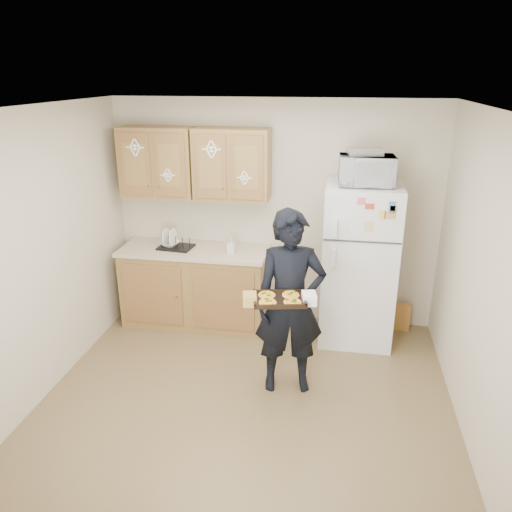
# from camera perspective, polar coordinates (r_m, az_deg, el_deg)

# --- Properties ---
(floor) EXTENTS (3.60, 3.60, 0.00)m
(floor) POSITION_cam_1_polar(r_m,az_deg,el_deg) (4.54, -1.36, -16.89)
(floor) COLOR brown
(floor) RESTS_ON ground
(ceiling) EXTENTS (3.60, 3.60, 0.00)m
(ceiling) POSITION_cam_1_polar(r_m,az_deg,el_deg) (3.62, -1.69, 16.41)
(ceiling) COLOR silver
(ceiling) RESTS_ON wall_back
(wall_back) EXTENTS (3.60, 0.04, 2.50)m
(wall_back) POSITION_cam_1_polar(r_m,az_deg,el_deg) (5.60, 2.07, 4.81)
(wall_back) COLOR beige
(wall_back) RESTS_ON floor
(wall_front) EXTENTS (3.60, 0.04, 2.50)m
(wall_front) POSITION_cam_1_polar(r_m,az_deg,el_deg) (2.41, -10.27, -18.53)
(wall_front) COLOR beige
(wall_front) RESTS_ON floor
(wall_left) EXTENTS (0.04, 3.60, 2.50)m
(wall_left) POSITION_cam_1_polar(r_m,az_deg,el_deg) (4.60, -24.10, -0.52)
(wall_left) COLOR beige
(wall_left) RESTS_ON floor
(wall_right) EXTENTS (0.04, 3.60, 2.50)m
(wall_right) POSITION_cam_1_polar(r_m,az_deg,el_deg) (4.00, 24.75, -3.64)
(wall_right) COLOR beige
(wall_right) RESTS_ON floor
(refrigerator) EXTENTS (0.75, 0.70, 1.70)m
(refrigerator) POSITION_cam_1_polar(r_m,az_deg,el_deg) (5.33, 11.64, -0.95)
(refrigerator) COLOR white
(refrigerator) RESTS_ON floor
(base_cabinet) EXTENTS (1.60, 0.60, 0.86)m
(base_cabinet) POSITION_cam_1_polar(r_m,az_deg,el_deg) (5.75, -6.91, -3.58)
(base_cabinet) COLOR brown
(base_cabinet) RESTS_ON floor
(countertop) EXTENTS (1.64, 0.64, 0.04)m
(countertop) POSITION_cam_1_polar(r_m,az_deg,el_deg) (5.58, -7.10, 0.64)
(countertop) COLOR beige
(countertop) RESTS_ON base_cabinet
(upper_cab_left) EXTENTS (0.80, 0.33, 0.75)m
(upper_cab_left) POSITION_cam_1_polar(r_m,az_deg,el_deg) (5.60, -11.12, 10.48)
(upper_cab_left) COLOR brown
(upper_cab_left) RESTS_ON wall_back
(upper_cab_right) EXTENTS (0.80, 0.33, 0.75)m
(upper_cab_right) POSITION_cam_1_polar(r_m,az_deg,el_deg) (5.36, -2.75, 10.42)
(upper_cab_right) COLOR brown
(upper_cab_right) RESTS_ON wall_back
(cereal_box) EXTENTS (0.20, 0.07, 0.32)m
(cereal_box) POSITION_cam_1_polar(r_m,az_deg,el_deg) (5.87, 16.17, -6.68)
(cereal_box) COLOR gold
(cereal_box) RESTS_ON floor
(person) EXTENTS (0.68, 0.52, 1.68)m
(person) POSITION_cam_1_polar(r_m,az_deg,el_deg) (4.39, 3.92, -5.44)
(person) COLOR black
(person) RESTS_ON floor
(baking_tray) EXTENTS (0.48, 0.39, 0.04)m
(baking_tray) POSITION_cam_1_polar(r_m,az_deg,el_deg) (4.06, 2.69, -5.03)
(baking_tray) COLOR black
(baking_tray) RESTS_ON person
(pizza_front_left) EXTENTS (0.14, 0.14, 0.02)m
(pizza_front_left) POSITION_cam_1_polar(r_m,az_deg,el_deg) (3.98, 1.35, -5.27)
(pizza_front_left) COLOR #FFA020
(pizza_front_left) RESTS_ON baking_tray
(pizza_front_right) EXTENTS (0.14, 0.14, 0.02)m
(pizza_front_right) POSITION_cam_1_polar(r_m,az_deg,el_deg) (4.00, 4.19, -5.22)
(pizza_front_right) COLOR #FFA020
(pizza_front_right) RESTS_ON baking_tray
(pizza_back_left) EXTENTS (0.14, 0.14, 0.02)m
(pizza_back_left) POSITION_cam_1_polar(r_m,az_deg,el_deg) (4.11, 1.24, -4.42)
(pizza_back_left) COLOR #FFA020
(pizza_back_left) RESTS_ON baking_tray
(pizza_back_right) EXTENTS (0.14, 0.14, 0.02)m
(pizza_back_right) POSITION_cam_1_polar(r_m,az_deg,el_deg) (4.12, 3.99, -4.38)
(pizza_back_right) COLOR #FFA020
(pizza_back_right) RESTS_ON baking_tray
(microwave) EXTENTS (0.55, 0.39, 0.29)m
(microwave) POSITION_cam_1_polar(r_m,az_deg,el_deg) (5.01, 12.51, 9.51)
(microwave) COLOR white
(microwave) RESTS_ON refrigerator
(foil_pan) EXTENTS (0.35, 0.27, 0.07)m
(foil_pan) POSITION_cam_1_polar(r_m,az_deg,el_deg) (5.01, 12.36, 11.61)
(foil_pan) COLOR silver
(foil_pan) RESTS_ON microwave
(dish_rack) EXTENTS (0.39, 0.31, 0.15)m
(dish_rack) POSITION_cam_1_polar(r_m,az_deg,el_deg) (5.61, -9.17, 1.63)
(dish_rack) COLOR black
(dish_rack) RESTS_ON countertop
(bowl) EXTENTS (0.24, 0.24, 0.05)m
(bowl) POSITION_cam_1_polar(r_m,az_deg,el_deg) (5.64, -9.83, 1.38)
(bowl) COLOR white
(bowl) RESTS_ON dish_rack
(soap_bottle) EXTENTS (0.08, 0.08, 0.17)m
(soap_bottle) POSITION_cam_1_polar(r_m,az_deg,el_deg) (5.39, -2.84, 1.23)
(soap_bottle) COLOR white
(soap_bottle) RESTS_ON countertop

